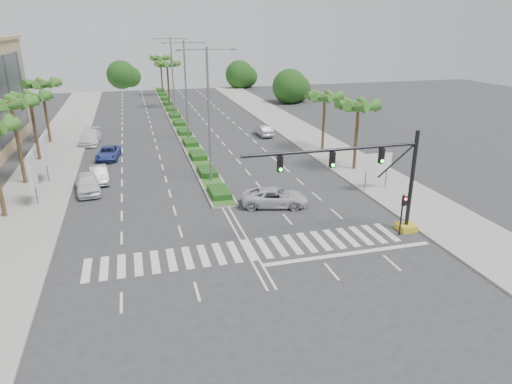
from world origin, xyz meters
TOP-DOWN VIEW (x-y plane):
  - ground at (0.00, 0.00)m, footprint 160.00×160.00m
  - footpath_right at (15.20, 20.00)m, footprint 6.00×120.00m
  - footpath_left at (-15.20, 20.00)m, footprint 6.00×120.00m
  - median at (0.00, 45.00)m, footprint 2.20×75.00m
  - median_grass at (0.00, 45.00)m, footprint 1.80×75.00m
  - signal_gantry at (9.27, -0.00)m, footprint 12.60×1.20m
  - pedestrian_signal at (10.60, -0.68)m, footprint 0.28×0.36m
  - direction_sign at (13.50, 7.99)m, footprint 2.70×0.11m
  - billboard_near at (-14.50, 12.00)m, footprint 0.18×2.10m
  - billboard_far at (-14.50, 18.00)m, footprint 0.18×2.10m
  - palm_left_mid at (-16.50, 18.00)m, footprint 4.57×4.68m
  - palm_left_far at (-16.50, 26.00)m, footprint 4.57×4.68m
  - palm_left_end at (-16.50, 34.00)m, footprint 4.57×4.68m
  - palm_right_near at (14.50, 14.00)m, footprint 4.57×4.68m
  - palm_right_far at (14.50, 22.00)m, footprint 4.57×4.68m
  - palm_median_a at (0.00, 55.00)m, footprint 4.57×4.68m
  - palm_median_b at (0.00, 70.00)m, footprint 4.57×4.68m
  - streetlight_near at (0.00, 14.00)m, footprint 5.10×0.25m
  - streetlight_mid at (0.00, 30.00)m, footprint 5.10×0.25m
  - streetlight_far at (0.00, 46.00)m, footprint 5.10×0.25m
  - car_parked_a at (-10.78, 14.15)m, footprint 2.51×5.03m
  - car_parked_b at (-10.00, 16.95)m, footprint 2.04×4.51m
  - car_parked_c at (-9.36, 24.67)m, footprint 2.78×4.99m
  - car_parked_d at (-11.70, 32.39)m, footprint 2.60×5.62m
  - car_crossing at (3.90, 6.86)m, footprint 5.76×3.78m
  - car_right at (9.93, 30.78)m, footprint 1.65×4.33m

SIDE VIEW (x-z plane):
  - ground at x=0.00m, z-range 0.00..0.00m
  - footpath_right at x=15.20m, z-range 0.00..0.15m
  - footpath_left at x=-15.20m, z-range 0.00..0.15m
  - median at x=0.00m, z-range 0.00..0.20m
  - median_grass at x=0.00m, z-range 0.20..0.24m
  - car_parked_c at x=-9.36m, z-range 0.00..1.32m
  - car_right at x=9.93m, z-range 0.00..1.41m
  - car_parked_b at x=-10.00m, z-range 0.00..1.44m
  - car_crossing at x=3.90m, z-range 0.00..1.47m
  - car_parked_d at x=-11.70m, z-range 0.00..1.59m
  - car_parked_a at x=-10.78m, z-range 0.00..1.65m
  - pedestrian_signal at x=10.60m, z-range 0.54..3.54m
  - direction_sign at x=13.50m, z-range 0.75..4.15m
  - billboard_near at x=-14.50m, z-range 0.79..5.14m
  - billboard_far at x=-14.50m, z-range 0.79..5.14m
  - signal_gantry at x=9.27m, z-range -0.14..7.06m
  - palm_right_far at x=14.50m, z-range 2.54..9.29m
  - palm_right_near at x=14.50m, z-range 2.68..9.73m
  - palm_left_far at x=-16.50m, z-range 2.82..10.17m
  - streetlight_near at x=0.00m, z-range 0.81..12.81m
  - streetlight_mid at x=0.00m, z-range 0.81..12.81m
  - streetlight_far at x=0.00m, z-range 0.81..12.81m
  - palm_left_end at x=-16.50m, z-range 3.01..10.76m
  - palm_left_mid at x=-16.50m, z-range 3.10..11.05m
  - palm_median_a at x=0.00m, z-range 3.15..11.20m
  - palm_median_b at x=0.00m, z-range 3.15..11.20m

